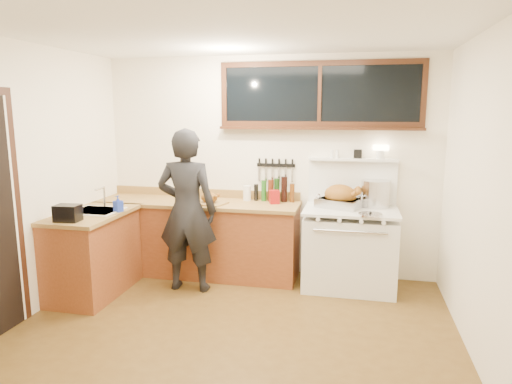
% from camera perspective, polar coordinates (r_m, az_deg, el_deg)
% --- Properties ---
extents(ground_plane, '(4.00, 3.50, 0.02)m').
position_cam_1_polar(ground_plane, '(4.25, -3.27, -17.66)').
color(ground_plane, '#543916').
extents(room_shell, '(4.10, 3.60, 2.65)m').
position_cam_1_polar(room_shell, '(3.76, -3.53, 5.26)').
color(room_shell, white).
rests_on(room_shell, ground).
extents(counter_back, '(2.44, 0.64, 1.00)m').
position_cam_1_polar(counter_back, '(5.59, -7.25, -5.61)').
color(counter_back, brown).
rests_on(counter_back, ground).
extents(counter_left, '(0.64, 1.09, 0.90)m').
position_cam_1_polar(counter_left, '(5.26, -19.67, -7.20)').
color(counter_left, brown).
rests_on(counter_left, ground).
extents(sink_unit, '(0.50, 0.45, 0.37)m').
position_cam_1_polar(sink_unit, '(5.21, -19.31, -2.83)').
color(sink_unit, white).
rests_on(sink_unit, counter_left).
extents(vintage_stove, '(1.02, 0.74, 1.58)m').
position_cam_1_polar(vintage_stove, '(5.24, 11.63, -6.68)').
color(vintage_stove, white).
rests_on(vintage_stove, ground).
extents(back_window, '(2.32, 0.13, 0.77)m').
position_cam_1_polar(back_window, '(5.34, 7.93, 11.12)').
color(back_window, black).
rests_on(back_window, room_shell).
extents(knife_strip, '(0.46, 0.03, 0.28)m').
position_cam_1_polar(knife_strip, '(5.46, 2.50, 3.26)').
color(knife_strip, black).
rests_on(knife_strip, room_shell).
extents(man, '(0.67, 0.46, 1.79)m').
position_cam_1_polar(man, '(5.01, -8.61, -2.33)').
color(man, black).
rests_on(man, ground).
extents(soap_bottle, '(0.10, 0.10, 0.18)m').
position_cam_1_polar(soap_bottle, '(5.08, -16.85, -1.40)').
color(soap_bottle, blue).
rests_on(soap_bottle, counter_left).
extents(toaster, '(0.25, 0.18, 0.16)m').
position_cam_1_polar(toaster, '(4.82, -22.48, -2.45)').
color(toaster, black).
rests_on(toaster, counter_left).
extents(cutting_board, '(0.44, 0.37, 0.14)m').
position_cam_1_polar(cutting_board, '(5.29, -5.86, -0.94)').
color(cutting_board, olive).
rests_on(cutting_board, counter_back).
extents(roast_turkey, '(0.57, 0.51, 0.26)m').
position_cam_1_polar(roast_turkey, '(5.17, 10.53, -0.75)').
color(roast_turkey, silver).
rests_on(roast_turkey, vintage_stove).
extents(stockpot, '(0.33, 0.33, 0.30)m').
position_cam_1_polar(stockpot, '(5.28, 14.71, -0.17)').
color(stockpot, silver).
rests_on(stockpot, vintage_stove).
extents(saucepan, '(0.19, 0.29, 0.12)m').
position_cam_1_polar(saucepan, '(5.33, 13.35, -1.02)').
color(saucepan, silver).
rests_on(saucepan, vintage_stove).
extents(pot_lid, '(0.25, 0.25, 0.04)m').
position_cam_1_polar(pot_lid, '(4.84, 14.10, -2.75)').
color(pot_lid, silver).
rests_on(pot_lid, vintage_stove).
extents(coffee_tin, '(0.13, 0.12, 0.16)m').
position_cam_1_polar(coffee_tin, '(5.27, 2.31, -0.63)').
color(coffee_tin, '#9E1211').
rests_on(coffee_tin, counter_back).
extents(pitcher, '(0.12, 0.12, 0.18)m').
position_cam_1_polar(pitcher, '(5.46, -1.13, -0.14)').
color(pitcher, white).
rests_on(pitcher, counter_back).
extents(bottle_cluster, '(0.49, 0.07, 0.30)m').
position_cam_1_polar(bottle_cluster, '(5.40, 2.44, 0.19)').
color(bottle_cluster, black).
rests_on(bottle_cluster, counter_back).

